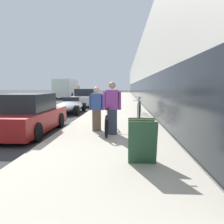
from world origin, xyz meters
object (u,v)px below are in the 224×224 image
(bike_rack_hoop, at_px, (138,110))
(cruiser_bike_nearest, at_px, (139,111))
(cruiser_bike_middle, at_px, (139,106))
(parked_sedan_curbside, at_px, (26,115))
(vintage_roadster_curbside, at_px, (69,106))
(person_rider, at_px, (112,108))
(moving_truck, at_px, (67,89))
(tandem_bicycle, at_px, (108,121))
(parked_sedan_far, at_px, (86,98))
(person_bystander, at_px, (97,109))
(sandwich_board_sign, at_px, (142,141))

(bike_rack_hoop, xyz_separation_m, cruiser_bike_nearest, (0.08, 0.96, -0.15))
(cruiser_bike_middle, height_order, parked_sedan_curbside, parked_sedan_curbside)
(parked_sedan_curbside, relative_size, vintage_roadster_curbside, 1.03)
(person_rider, xyz_separation_m, moving_truck, (-8.35, 25.62, 0.41))
(tandem_bicycle, distance_m, bike_rack_hoop, 2.79)
(cruiser_bike_nearest, height_order, moving_truck, moving_truck)
(parked_sedan_far, bearing_deg, cruiser_bike_nearest, -63.78)
(tandem_bicycle, bearing_deg, vintage_roadster_curbside, 114.88)
(person_bystander, relative_size, moving_truck, 0.21)
(sandwich_board_sign, xyz_separation_m, parked_sedan_far, (-3.82, 14.84, 0.09))
(person_bystander, bearing_deg, parked_sedan_far, 101.99)
(bike_rack_hoop, relative_size, sandwich_board_sign, 0.94)
(moving_truck, bearing_deg, vintage_roadster_curbside, -74.61)
(tandem_bicycle, xyz_separation_m, parked_sedan_curbside, (-3.01, 0.34, 0.13))
(tandem_bicycle, xyz_separation_m, cruiser_bike_nearest, (1.24, 3.50, -0.02))
(bike_rack_hoop, relative_size, cruiser_bike_middle, 0.45)
(tandem_bicycle, bearing_deg, moving_truck, 107.95)
(sandwich_board_sign, height_order, parked_sedan_far, parked_sedan_far)
(sandwich_board_sign, bearing_deg, cruiser_bike_nearest, 87.08)
(bike_rack_hoop, height_order, vintage_roadster_curbside, bike_rack_hoop)
(person_bystander, xyz_separation_m, cruiser_bike_middle, (1.83, 5.31, -0.38))
(tandem_bicycle, relative_size, parked_sedan_curbside, 0.57)
(sandwich_board_sign, relative_size, parked_sedan_far, 0.22)
(bike_rack_hoop, bearing_deg, parked_sedan_curbside, -152.24)
(sandwich_board_sign, distance_m, parked_sedan_far, 15.33)
(tandem_bicycle, xyz_separation_m, bike_rack_hoop, (1.15, 2.54, 0.14))
(cruiser_bike_nearest, bearing_deg, moving_truck, 113.38)
(tandem_bicycle, bearing_deg, cruiser_bike_middle, 75.89)
(person_rider, height_order, parked_sedan_curbside, person_rider)
(bike_rack_hoop, xyz_separation_m, vintage_roadster_curbside, (-4.19, 4.00, -0.23))
(person_rider, distance_m, person_bystander, 0.79)
(person_rider, relative_size, parked_sedan_far, 0.42)
(parked_sedan_curbside, bearing_deg, sandwich_board_sign, -39.82)
(person_rider, xyz_separation_m, person_bystander, (-0.58, 0.54, -0.08))
(sandwich_board_sign, xyz_separation_m, moving_truck, (-9.12, 28.26, 0.81))
(tandem_bicycle, distance_m, sandwich_board_sign, 3.07)
(cruiser_bike_nearest, relative_size, moving_truck, 0.24)
(cruiser_bike_middle, bearing_deg, parked_sedan_curbside, -130.23)
(person_rider, relative_size, parked_sedan_curbside, 0.42)
(tandem_bicycle, height_order, person_rider, person_rider)
(person_rider, xyz_separation_m, sandwich_board_sign, (0.77, -2.64, -0.41))
(person_rider, relative_size, bike_rack_hoop, 2.02)
(tandem_bicycle, bearing_deg, parked_sedan_curbside, 173.53)
(bike_rack_hoop, bearing_deg, cruiser_bike_middle, 85.43)
(person_bystander, height_order, vintage_roadster_curbside, person_bystander)
(tandem_bicycle, relative_size, person_bystander, 1.51)
(bike_rack_hoop, distance_m, moving_truck, 24.66)
(sandwich_board_sign, bearing_deg, moving_truck, 107.87)
(person_rider, relative_size, cruiser_bike_nearest, 0.96)
(person_rider, distance_m, cruiser_bike_middle, 5.99)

